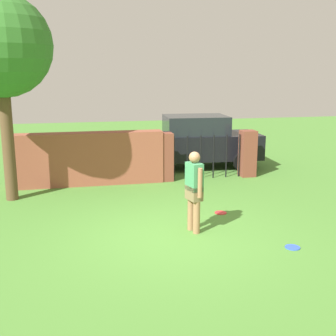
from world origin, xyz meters
The scene contains 8 objects.
ground_plane centered at (0.00, 0.00, 0.00)m, with size 40.00×40.00×0.00m, color #4C8433.
brick_wall centered at (-1.50, 4.35, 0.74)m, with size 4.25×0.50×1.48m, color brown.
tree centered at (-3.40, 3.27, 3.68)m, with size 2.41×2.41×4.92m.
person centered at (0.43, 0.17, 0.90)m, with size 0.30×0.53×1.62m.
fence_gate centered at (2.01, 4.35, 0.70)m, with size 3.00×0.44×1.40m.
car centered at (2.08, 5.89, 0.86)m, with size 4.28×2.09×1.72m.
frisbee_blue centered at (1.96, -1.02, 0.01)m, with size 0.27×0.27×0.02m, color blue.
frisbee_red centered at (1.33, 1.13, 0.01)m, with size 0.27×0.27×0.02m, color red.
Camera 1 is at (-1.82, -7.71, 3.13)m, focal length 46.27 mm.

